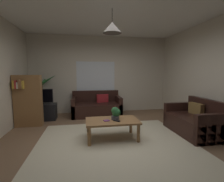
% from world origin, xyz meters
% --- Properties ---
extents(floor, '(4.98, 5.38, 0.02)m').
position_xyz_m(floor, '(0.00, 0.00, -0.01)').
color(floor, brown).
rests_on(floor, ground).
extents(rug, '(3.23, 2.96, 0.01)m').
position_xyz_m(rug, '(0.00, -0.20, 0.00)').
color(rug, beige).
rests_on(rug, ground).
extents(wall_back, '(5.10, 0.06, 2.77)m').
position_xyz_m(wall_back, '(0.00, 2.72, 1.39)').
color(wall_back, beige).
rests_on(wall_back, ground).
extents(wall_right, '(0.06, 5.38, 2.77)m').
position_xyz_m(wall_right, '(2.52, 0.00, 1.39)').
color(wall_right, beige).
rests_on(wall_right, ground).
extents(ceiling, '(4.98, 5.38, 0.02)m').
position_xyz_m(ceiling, '(0.00, 0.00, 2.78)').
color(ceiling, white).
extents(window_pane, '(1.39, 0.01, 1.17)m').
position_xyz_m(window_pane, '(-0.18, 2.69, 1.27)').
color(window_pane, white).
extents(couch_under_window, '(1.64, 0.85, 0.82)m').
position_xyz_m(couch_under_window, '(-0.20, 2.20, 0.27)').
color(couch_under_window, black).
rests_on(couch_under_window, ground).
extents(couch_right_side, '(0.85, 1.35, 0.82)m').
position_xyz_m(couch_right_side, '(2.00, 0.11, 0.28)').
color(couch_right_side, black).
rests_on(couch_right_side, ground).
extents(coffee_table, '(1.15, 0.68, 0.43)m').
position_xyz_m(coffee_table, '(-0.03, 0.14, 0.37)').
color(coffee_table, olive).
rests_on(coffee_table, ground).
extents(book_on_table_0, '(0.13, 0.11, 0.02)m').
position_xyz_m(book_on_table_0, '(-0.16, 0.08, 0.44)').
color(book_on_table_0, '#72387F').
rests_on(book_on_table_0, coffee_table).
extents(remote_on_table_0, '(0.15, 0.15, 0.02)m').
position_xyz_m(remote_on_table_0, '(0.05, 0.03, 0.44)').
color(remote_on_table_0, black).
rests_on(remote_on_table_0, coffee_table).
extents(potted_plant_on_table, '(0.22, 0.21, 0.28)m').
position_xyz_m(potted_plant_on_table, '(0.06, 0.18, 0.57)').
color(potted_plant_on_table, '#4C4C51').
rests_on(potted_plant_on_table, coffee_table).
extents(tv_stand, '(0.90, 0.44, 0.50)m').
position_xyz_m(tv_stand, '(-1.94, 1.94, 0.25)').
color(tv_stand, black).
rests_on(tv_stand, ground).
extents(tv, '(0.74, 0.16, 0.47)m').
position_xyz_m(tv, '(-1.94, 1.92, 0.74)').
color(tv, black).
rests_on(tv, tv_stand).
extents(potted_palm_corner, '(0.84, 0.88, 1.42)m').
position_xyz_m(potted_palm_corner, '(-1.99, 2.46, 0.61)').
color(potted_palm_corner, beige).
rests_on(potted_palm_corner, ground).
extents(bookshelf_corner, '(0.70, 0.31, 1.40)m').
position_xyz_m(bookshelf_corner, '(-2.12, 1.38, 0.72)').
color(bookshelf_corner, olive).
rests_on(bookshelf_corner, ground).
extents(pendant_lamp, '(0.39, 0.39, 0.50)m').
position_xyz_m(pendant_lamp, '(-0.03, 0.14, 2.39)').
color(pendant_lamp, black).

